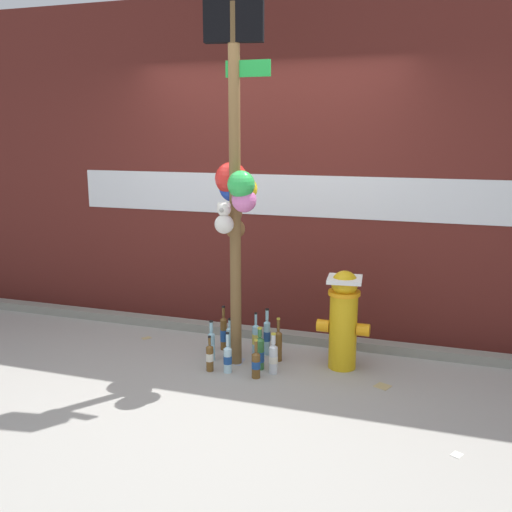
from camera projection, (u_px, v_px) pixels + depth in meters
name	position (u px, v px, depth m)	size (l,w,h in m)	color
ground_plane	(217.00, 384.00, 4.36)	(14.00, 14.00, 0.00)	#9E9B93
building_wall	(273.00, 168.00, 5.35)	(10.00, 0.21, 3.06)	#561E19
curb_strip	(259.00, 333.00, 5.31)	(8.00, 0.12, 0.08)	gray
memorial_post	(236.00, 170.00, 4.42)	(0.50, 0.50, 2.86)	brown
fire_hydrant	(343.00, 318.00, 4.57)	(0.42, 0.29, 0.80)	gold
bottle_0	(227.00, 358.00, 4.54)	(0.07, 0.07, 0.33)	#B2DBEA
bottle_1	(256.00, 339.00, 4.85)	(0.06, 0.06, 0.39)	#93CCE0
bottle_2	(278.00, 344.00, 4.76)	(0.06, 0.06, 0.37)	brown
bottle_3	(211.00, 344.00, 4.78)	(0.06, 0.06, 0.34)	#93CCE0
bottle_4	(230.00, 341.00, 4.81)	(0.06, 0.06, 0.35)	#93CCE0
bottle_5	(267.00, 336.00, 4.89)	(0.06, 0.06, 0.41)	#93CCE0
bottle_6	(210.00, 357.00, 4.56)	(0.06, 0.06, 0.29)	brown
bottle_7	(224.00, 333.00, 5.00)	(0.06, 0.06, 0.40)	brown
bottle_8	(260.00, 353.00, 4.60)	(0.07, 0.07, 0.35)	#337038
bottle_9	(256.00, 364.00, 4.44)	(0.07, 0.07, 0.31)	brown
bottle_10	(273.00, 357.00, 4.52)	(0.07, 0.07, 0.33)	silver
litter_0	(239.00, 362.00, 4.76)	(0.15, 0.07, 0.01)	#8C99B2
litter_1	(383.00, 386.00, 4.31)	(0.10, 0.11, 0.01)	tan
litter_2	(146.00, 338.00, 5.30)	(0.08, 0.06, 0.01)	tan
litter_3	(457.00, 455.00, 3.40)	(0.07, 0.06, 0.01)	silver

